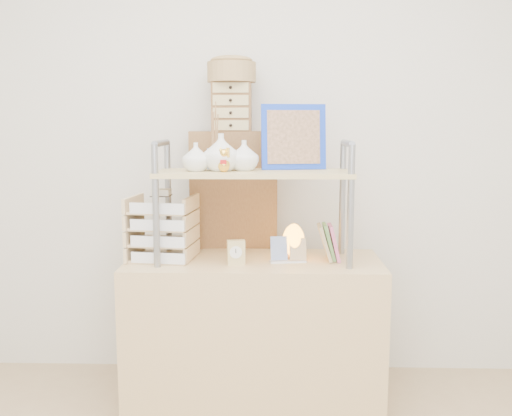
{
  "coord_description": "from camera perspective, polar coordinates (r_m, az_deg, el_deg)",
  "views": [
    {
      "loc": [
        0.08,
        -1.43,
        1.39
      ],
      "look_at": [
        0.01,
        1.2,
        1.0
      ],
      "focal_mm": 40.0,
      "sensor_mm": 36.0,
      "label": 1
    }
  ],
  "objects": [
    {
      "name": "woven_basket",
      "position": [
        3.0,
        -2.46,
        13.4
      ],
      "size": [
        0.25,
        0.25,
        0.1
      ],
      "primitive_type": "cylinder",
      "color": "olive",
      "rests_on": "drawer_chest"
    },
    {
      "name": "letter_tray",
      "position": [
        2.73,
        -9.36,
        -2.34
      ],
      "size": [
        0.3,
        0.29,
        0.34
      ],
      "color": "tan",
      "rests_on": "desk"
    },
    {
      "name": "postcard_stand",
      "position": [
        2.67,
        3.22,
        -4.69
      ],
      "size": [
        0.17,
        0.07,
        0.12
      ],
      "color": "white",
      "rests_on": "desk"
    },
    {
      "name": "desk",
      "position": [
        2.82,
        -0.2,
        -12.64
      ],
      "size": [
        1.2,
        0.5,
        0.75
      ],
      "primitive_type": "cube",
      "color": "tan",
      "rests_on": "ground"
    },
    {
      "name": "drawer_chest",
      "position": [
        2.99,
        -2.44,
        10.06
      ],
      "size": [
        0.2,
        0.16,
        0.25
      ],
      "color": "brown",
      "rests_on": "cabinet"
    },
    {
      "name": "room_shell",
      "position": [
        1.85,
        -1.06,
        17.94
      ],
      "size": [
        3.42,
        3.41,
        2.61
      ],
      "color": "silver",
      "rests_on": "ground"
    },
    {
      "name": "cabinet",
      "position": [
        3.09,
        -2.32,
        -4.93
      ],
      "size": [
        0.47,
        0.29,
        1.35
      ],
      "primitive_type": "cube",
      "rotation": [
        0.0,
        0.0,
        0.11
      ],
      "color": "brown",
      "rests_on": "ground"
    },
    {
      "name": "desk_clock",
      "position": [
        2.61,
        -2.01,
        -4.46
      ],
      "size": [
        0.09,
        0.05,
        0.11
      ],
      "color": "tan",
      "rests_on": "desk"
    },
    {
      "name": "hutch",
      "position": [
        2.65,
        -0.97,
        4.16
      ],
      "size": [
        0.9,
        0.34,
        0.73
      ],
      "color": "gray",
      "rests_on": "desk"
    },
    {
      "name": "salt_lamp",
      "position": [
        2.71,
        3.76,
        -3.34
      ],
      "size": [
        0.11,
        0.11,
        0.17
      ],
      "color": "brown",
      "rests_on": "desk"
    }
  ]
}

